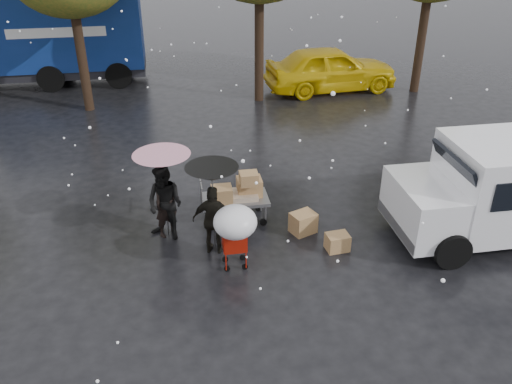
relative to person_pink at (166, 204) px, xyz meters
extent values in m
plane|color=black|center=(1.00, -1.57, -0.77)|extent=(90.00, 90.00, 0.00)
imported|color=black|center=(0.00, 0.00, 0.00)|extent=(0.67, 0.62, 1.54)
imported|color=black|center=(-0.02, -0.12, 0.08)|extent=(1.04, 1.00, 1.70)
imported|color=black|center=(0.95, -0.83, -0.01)|extent=(0.96, 0.62, 1.52)
cylinder|color=#4C4C4C|center=(0.00, 0.00, 0.12)|extent=(0.02, 0.02, 1.79)
cone|color=#CA537D|center=(0.00, 0.00, 1.02)|extent=(1.20, 1.20, 0.30)
sphere|color=#4C4C4C|center=(0.00, 0.00, 1.05)|extent=(0.06, 0.06, 0.06)
cylinder|color=#4C4C4C|center=(0.95, -0.83, 0.14)|extent=(0.02, 0.02, 1.82)
cone|color=black|center=(0.95, -0.83, 1.05)|extent=(1.06, 1.06, 0.30)
sphere|color=#4C4C4C|center=(0.95, -0.83, 1.08)|extent=(0.06, 0.06, 0.06)
cube|color=slate|center=(1.53, 0.32, -0.22)|extent=(1.50, 0.80, 0.08)
cylinder|color=slate|center=(0.78, 0.32, 0.03)|extent=(0.04, 0.04, 0.60)
cube|color=olive|center=(1.88, 0.42, 0.02)|extent=(0.55, 0.45, 0.40)
cube|color=olive|center=(1.23, 0.22, 0.00)|extent=(0.45, 0.40, 0.35)
cube|color=olive|center=(1.83, 0.17, 0.36)|extent=(0.40, 0.35, 0.28)
cube|color=tan|center=(1.58, 0.32, -0.12)|extent=(0.90, 0.55, 0.12)
cylinder|color=black|center=(0.93, 0.00, -0.69)|extent=(0.16, 0.05, 0.16)
cylinder|color=black|center=(0.93, 0.64, -0.69)|extent=(0.16, 0.05, 0.16)
cylinder|color=black|center=(2.13, 0.00, -0.69)|extent=(0.16, 0.05, 0.16)
cylinder|color=black|center=(2.13, 0.64, -0.69)|extent=(0.16, 0.05, 0.16)
cube|color=#A71709|center=(1.29, -1.40, -0.12)|extent=(0.47, 0.41, 0.45)
cylinder|color=#A71709|center=(1.29, -1.59, 0.25)|extent=(0.42, 0.02, 0.02)
cylinder|color=#4C4C4C|center=(1.29, -1.59, 0.18)|extent=(0.02, 0.02, 0.60)
ellipsoid|color=white|center=(1.29, -1.59, 0.38)|extent=(0.84, 0.84, 0.63)
cylinder|color=black|center=(1.11, -1.56, -0.71)|extent=(0.12, 0.04, 0.12)
cylinder|color=black|center=(1.11, -1.24, -0.71)|extent=(0.12, 0.04, 0.12)
cylinder|color=black|center=(1.47, -1.56, -0.71)|extent=(0.12, 0.04, 0.12)
cylinder|color=black|center=(1.47, -1.24, -0.71)|extent=(0.12, 0.04, 0.12)
cube|color=white|center=(5.35, -1.19, 0.08)|extent=(1.20, 1.95, 1.10)
cube|color=black|center=(5.90, -1.19, 0.93)|extent=(0.37, 1.70, 0.67)
cube|color=slate|center=(4.80, -1.19, -0.32)|extent=(0.12, 1.90, 0.25)
cylinder|color=black|center=(5.55, -2.14, -0.39)|extent=(0.76, 0.28, 0.76)
cylinder|color=black|center=(5.55, -0.24, -0.39)|extent=(0.76, 0.28, 0.76)
cube|color=navy|center=(-3.57, 11.85, 1.33)|extent=(6.00, 2.50, 2.80)
cube|color=black|center=(-4.57, 11.85, -0.22)|extent=(8.00, 2.30, 0.35)
cube|color=white|center=(-3.57, 10.59, 1.43)|extent=(3.50, 0.03, 0.35)
cylinder|color=black|center=(-1.57, 10.70, -0.27)|extent=(1.00, 0.30, 1.00)
cylinder|color=black|center=(-1.57, 13.00, -0.27)|extent=(1.00, 0.30, 1.00)
cube|color=olive|center=(2.95, -0.42, -0.54)|extent=(0.64, 0.58, 0.47)
cube|color=olive|center=(3.49, -1.20, -0.59)|extent=(0.50, 0.41, 0.36)
imported|color=#DAB30B|center=(6.35, 9.07, 0.07)|extent=(5.05, 2.36, 1.67)
cylinder|color=black|center=(-2.50, 8.43, 1.47)|extent=(0.32, 0.32, 4.48)
cylinder|color=black|center=(3.50, 8.43, 1.68)|extent=(0.32, 0.32, 4.90)
cylinder|color=black|center=(9.50, 8.43, 1.54)|extent=(0.32, 0.32, 4.62)
camera|label=1|loc=(0.23, -10.23, 5.83)|focal=38.00mm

